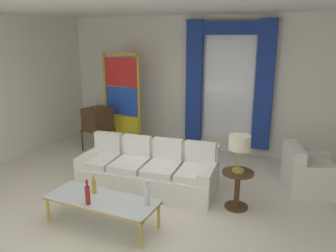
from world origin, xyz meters
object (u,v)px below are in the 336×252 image
object	(u,v)px
bottle_amber_squat	(147,195)
table_lamp_brass	(240,144)
couch_white_long	(149,170)
coffee_table	(102,201)
armchair_white	(307,175)
vintage_tv	(98,120)
bottle_blue_decanter	(88,194)
peacock_figurine	(134,144)
stained_glass_divider	(122,103)
bottle_crystal_tall	(94,186)
round_side_table	(237,186)

from	to	relation	value
bottle_amber_squat	table_lamp_brass	bearing A→B (deg)	51.21
couch_white_long	bottle_amber_squat	xyz separation A→B (m)	(0.63, -1.26, 0.24)
coffee_table	armchair_white	bearing A→B (deg)	42.93
couch_white_long	bottle_amber_squat	size ratio (longest dim) A/B	7.02
vintage_tv	coffee_table	bearing A→B (deg)	-53.44
couch_white_long	bottle_blue_decanter	bearing A→B (deg)	-93.07
peacock_figurine	stained_glass_divider	bearing A→B (deg)	146.01
bottle_crystal_tall	vintage_tv	distance (m)	3.08
peacock_figurine	table_lamp_brass	bearing A→B (deg)	-28.81
stained_glass_divider	peacock_figurine	bearing A→B (deg)	-33.99
round_side_table	bottle_blue_decanter	bearing A→B (deg)	-138.00
coffee_table	bottle_blue_decanter	world-z (taller)	bottle_blue_decanter
table_lamp_brass	bottle_crystal_tall	bearing A→B (deg)	-146.43
bottle_amber_squat	table_lamp_brass	xyz separation A→B (m)	(0.94, 1.16, 0.48)
armchair_white	round_side_table	bearing A→B (deg)	-131.36
bottle_crystal_tall	round_side_table	size ratio (longest dim) A/B	0.47
bottle_crystal_tall	bottle_amber_squat	size ratio (longest dim) A/B	0.82
bottle_blue_decanter	bottle_amber_squat	size ratio (longest dim) A/B	1.02
table_lamp_brass	peacock_figurine	bearing A→B (deg)	151.19
vintage_tv	peacock_figurine	bearing A→B (deg)	8.20
bottle_blue_decanter	stained_glass_divider	distance (m)	3.64
table_lamp_brass	bottle_blue_decanter	bearing A→B (deg)	-138.00
bottle_blue_decanter	vintage_tv	bearing A→B (deg)	123.56
couch_white_long	peacock_figurine	bearing A→B (deg)	128.75
bottle_blue_decanter	round_side_table	distance (m)	2.23
bottle_amber_squat	round_side_table	xyz separation A→B (m)	(0.94, 1.16, -0.19)
round_side_table	table_lamp_brass	bearing A→B (deg)	90.00
bottle_blue_decanter	bottle_amber_squat	xyz separation A→B (m)	(0.72, 0.32, -0.00)
armchair_white	peacock_figurine	world-z (taller)	armchair_white
peacock_figurine	table_lamp_brass	distance (m)	3.15
bottle_blue_decanter	peacock_figurine	size ratio (longest dim) A/B	0.59
coffee_table	bottle_amber_squat	xyz separation A→B (m)	(0.65, 0.12, 0.17)
stained_glass_divider	round_side_table	size ratio (longest dim) A/B	3.70
couch_white_long	vintage_tv	distance (m)	2.36
couch_white_long	armchair_white	bearing A→B (deg)	21.28
coffee_table	peacock_figurine	size ratio (longest dim) A/B	2.63
round_side_table	stained_glass_divider	bearing A→B (deg)	150.36
bottle_crystal_tall	peacock_figurine	bearing A→B (deg)	108.56
couch_white_long	table_lamp_brass	world-z (taller)	table_lamp_brass
peacock_figurine	bottle_blue_decanter	bearing A→B (deg)	-71.03
coffee_table	armchair_white	distance (m)	3.46
bottle_blue_decanter	bottle_crystal_tall	bearing A→B (deg)	112.48
bottle_blue_decanter	peacock_figurine	distance (m)	3.14
round_side_table	table_lamp_brass	size ratio (longest dim) A/B	1.04
bottle_crystal_tall	vintage_tv	size ratio (longest dim) A/B	0.21
peacock_figurine	armchair_white	bearing A→B (deg)	-6.20
bottle_crystal_tall	armchair_white	distance (m)	3.54
bottle_crystal_tall	table_lamp_brass	distance (m)	2.19
bottle_amber_squat	armchair_white	size ratio (longest dim) A/B	0.33
armchair_white	round_side_table	distance (m)	1.43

